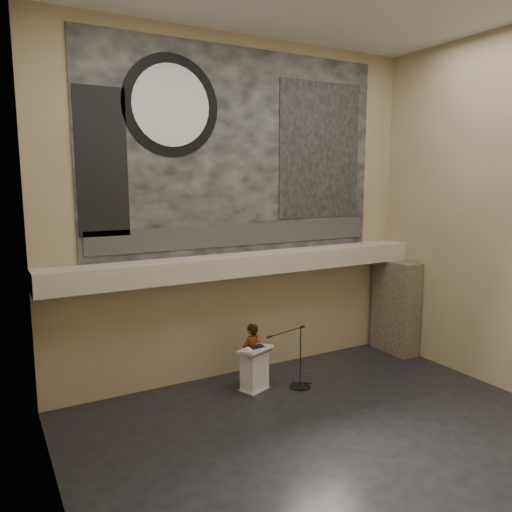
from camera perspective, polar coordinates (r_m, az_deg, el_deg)
floor at (r=10.58m, az=9.02°, el=-19.86°), size 10.00×10.00×0.00m
wall_back at (r=12.68m, az=-1.77°, el=5.19°), size 10.00×0.02×8.50m
wall_left at (r=7.32m, az=-22.53°, el=1.74°), size 0.02×8.00×8.50m
wall_right at (r=13.04m, az=27.10°, el=4.32°), size 0.02×8.00×8.50m
soffit at (r=12.48m, az=-0.90°, el=-0.88°), size 10.00×0.80×0.50m
sprinkler_left at (r=11.83m, az=-7.63°, el=-2.90°), size 0.04×0.04×0.06m
sprinkler_right at (r=13.48m, az=6.34°, el=-1.41°), size 0.04×0.04×0.06m
banner at (r=12.64m, az=-1.74°, el=11.75°), size 8.00×0.05×5.00m
banner_text_strip at (r=12.67m, az=-1.61°, el=2.46°), size 7.76×0.02×0.55m
banner_clock_rim at (r=11.97m, az=-9.67°, el=16.60°), size 2.30×0.02×2.30m
banner_clock_face at (r=11.95m, az=-9.64°, el=16.61°), size 1.84×0.02×1.84m
banner_building_print at (r=13.88m, az=7.36°, el=11.85°), size 2.60×0.02×3.60m
banner_brick_print at (r=11.42m, az=-17.19°, el=10.16°), size 1.10×0.02×3.20m
stone_pier at (r=15.21m, az=15.65°, el=-5.59°), size 0.60×1.40×2.70m
lectern at (r=12.18m, az=-0.17°, el=-12.88°), size 0.90×0.76×1.14m
binder at (r=11.99m, az=0.14°, el=-10.35°), size 0.33×0.27×0.04m
papers at (r=11.90m, az=-0.56°, el=-10.58°), size 0.20×0.27×0.00m
speaker_person at (r=12.45m, az=-0.55°, el=-11.22°), size 0.66×0.53×1.58m
mic_stand at (r=12.58m, az=4.95°, el=-13.77°), size 1.36×0.54×1.55m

